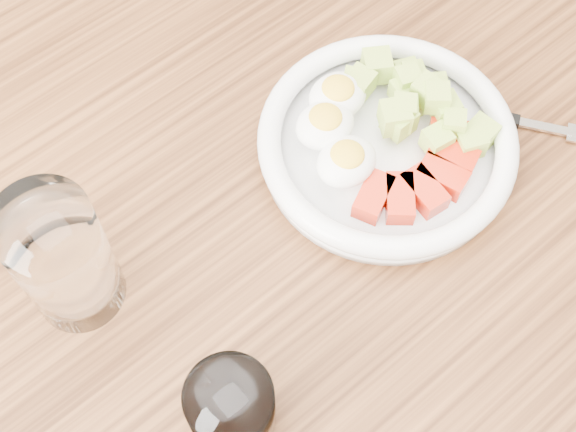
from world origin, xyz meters
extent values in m
plane|color=brown|center=(0.00, 0.00, 0.00)|extent=(4.00, 4.00, 0.00)
cube|color=brown|center=(0.00, 0.00, 0.75)|extent=(1.50, 0.90, 0.04)
cylinder|color=white|center=(0.12, 0.01, 0.78)|extent=(0.24, 0.24, 0.01)
torus|color=white|center=(0.12, 0.01, 0.80)|extent=(0.25, 0.25, 0.02)
cube|color=red|center=(0.07, -0.02, 0.79)|extent=(0.05, 0.04, 0.02)
cube|color=red|center=(0.08, -0.04, 0.79)|extent=(0.05, 0.05, 0.02)
cube|color=red|center=(0.11, -0.05, 0.79)|extent=(0.03, 0.05, 0.02)
cube|color=red|center=(0.13, -0.05, 0.79)|extent=(0.04, 0.05, 0.02)
cube|color=red|center=(0.15, -0.04, 0.79)|extent=(0.04, 0.05, 0.02)
cube|color=red|center=(0.17, -0.02, 0.79)|extent=(0.05, 0.05, 0.02)
ellipsoid|color=white|center=(0.08, 0.06, 0.81)|extent=(0.06, 0.05, 0.03)
ellipsoid|color=yellow|center=(0.08, 0.06, 0.82)|extent=(0.03, 0.03, 0.01)
ellipsoid|color=white|center=(0.11, 0.08, 0.81)|extent=(0.06, 0.05, 0.03)
ellipsoid|color=yellow|center=(0.11, 0.08, 0.82)|extent=(0.03, 0.03, 0.01)
ellipsoid|color=white|center=(0.07, 0.02, 0.81)|extent=(0.06, 0.05, 0.03)
ellipsoid|color=yellow|center=(0.07, 0.02, 0.82)|extent=(0.03, 0.03, 0.01)
cube|color=#B5CC4E|center=(0.18, 0.06, 0.80)|extent=(0.03, 0.03, 0.02)
cube|color=#B5CC4E|center=(0.18, 0.02, 0.81)|extent=(0.03, 0.03, 0.02)
cube|color=#B5CC4E|center=(0.14, 0.02, 0.82)|extent=(0.03, 0.03, 0.02)
cube|color=#B5CC4E|center=(0.17, -0.04, 0.80)|extent=(0.03, 0.03, 0.03)
cube|color=#B5CC4E|center=(0.13, 0.02, 0.81)|extent=(0.03, 0.03, 0.03)
cube|color=#B5CC4E|center=(0.17, 0.01, 0.82)|extent=(0.03, 0.03, 0.02)
cube|color=#B5CC4E|center=(0.16, 0.04, 0.80)|extent=(0.03, 0.03, 0.02)
cube|color=#B5CC4E|center=(0.14, 0.02, 0.81)|extent=(0.03, 0.03, 0.02)
cube|color=#B5CC4E|center=(0.17, 0.05, 0.81)|extent=(0.03, 0.03, 0.02)
cube|color=#B5CC4E|center=(0.13, 0.02, 0.81)|extent=(0.04, 0.04, 0.03)
cube|color=#B5CC4E|center=(0.17, 0.02, 0.82)|extent=(0.03, 0.03, 0.02)
cube|color=#B5CC4E|center=(0.18, 0.00, 0.81)|extent=(0.03, 0.03, 0.02)
cube|color=#B5CC4E|center=(0.13, 0.08, 0.81)|extent=(0.03, 0.03, 0.02)
cube|color=#B5CC4E|center=(0.16, 0.03, 0.80)|extent=(0.03, 0.03, 0.02)
cube|color=#B5CC4E|center=(0.18, 0.05, 0.81)|extent=(0.03, 0.03, 0.02)
cube|color=#B5CC4E|center=(0.16, 0.08, 0.81)|extent=(0.04, 0.04, 0.03)
cube|color=#B5CC4E|center=(0.15, -0.02, 0.80)|extent=(0.03, 0.03, 0.02)
cube|color=#B5CC4E|center=(0.17, -0.02, 0.81)|extent=(0.03, 0.03, 0.02)
cube|color=#B5CC4E|center=(0.19, -0.04, 0.80)|extent=(0.03, 0.03, 0.03)
cube|color=#B5CC4E|center=(0.14, 0.07, 0.81)|extent=(0.03, 0.03, 0.02)
cube|color=black|center=(0.22, -0.01, 0.77)|extent=(0.06, 0.08, 0.01)
cube|color=silver|center=(0.26, -0.07, 0.77)|extent=(0.04, 0.05, 0.00)
cube|color=silver|center=(0.28, -0.09, 0.77)|extent=(0.03, 0.03, 0.00)
cylinder|color=white|center=(-0.19, 0.08, 0.84)|extent=(0.08, 0.08, 0.14)
cylinder|color=white|center=(-0.16, -0.10, 0.81)|extent=(0.07, 0.07, 0.08)
cylinder|color=black|center=(-0.16, -0.10, 0.81)|extent=(0.06, 0.06, 0.07)
camera|label=1|loc=(-0.22, -0.24, 1.44)|focal=50.00mm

